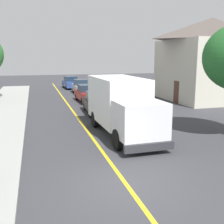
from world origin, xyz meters
TOP-DOWN VIEW (x-y plane):
  - ground_plane at (0.00, 0.00)m, footprint 120.00×120.00m
  - centre_line_yellow at (0.00, 10.00)m, footprint 0.16×56.00m
  - box_truck at (1.76, 6.29)m, footprint 2.61×7.25m
  - parked_car_near at (1.78, 12.53)m, footprint 1.97×4.47m
  - parked_car_mid at (2.05, 18.23)m, footprint 2.00×4.48m
  - parked_car_far at (2.51, 24.59)m, footprint 1.82×4.41m
  - parked_car_furthest at (1.98, 30.29)m, footprint 2.01×4.48m
  - parked_van_across at (5.20, 14.43)m, footprint 1.96×4.46m
  - house_across_street at (14.24, 16.29)m, footprint 9.11×9.39m

SIDE VIEW (x-z plane):
  - ground_plane at x=0.00m, z-range 0.00..0.00m
  - centre_line_yellow at x=0.00m, z-range 0.00..0.01m
  - parked_car_near at x=1.78m, z-range -0.04..1.63m
  - parked_car_mid at x=2.05m, z-range -0.04..1.63m
  - parked_car_far at x=2.51m, z-range -0.04..1.63m
  - parked_car_furthest at x=1.98m, z-range -0.04..1.63m
  - parked_van_across at x=5.20m, z-range -0.04..1.63m
  - box_truck at x=1.76m, z-range 0.17..3.37m
  - house_across_street at x=14.24m, z-range 0.15..8.26m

